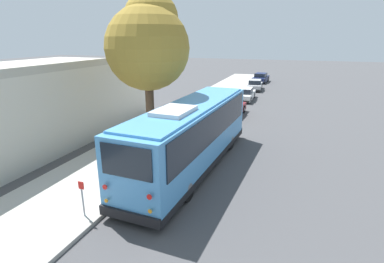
% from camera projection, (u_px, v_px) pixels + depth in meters
% --- Properties ---
extents(ground_plane, '(160.00, 160.00, 0.00)m').
position_uv_depth(ground_plane, '(183.00, 174.00, 14.16)').
color(ground_plane, '#474749').
extents(sidewalk_slab, '(80.00, 4.39, 0.15)m').
position_uv_depth(sidewalk_slab, '(116.00, 162.00, 15.33)').
color(sidewalk_slab, '#B2AFA8').
rests_on(sidewalk_slab, ground).
extents(curb_strip, '(80.00, 0.14, 0.15)m').
position_uv_depth(curb_strip, '(156.00, 168.00, 14.60)').
color(curb_strip, '#9D9A94').
rests_on(curb_strip, ground).
extents(shuttle_bus, '(11.17, 2.94, 3.39)m').
position_uv_depth(shuttle_bus, '(192.00, 132.00, 14.35)').
color(shuttle_bus, '#4C93D1').
rests_on(shuttle_bus, ground).
extents(parked_sedan_maroon, '(4.39, 1.93, 1.29)m').
position_uv_depth(parked_sedan_maroon, '(230.00, 108.00, 24.58)').
color(parked_sedan_maroon, maroon).
rests_on(parked_sedan_maroon, ground).
extents(parked_sedan_white, '(4.53, 1.86, 1.27)m').
position_uv_depth(parked_sedan_white, '(244.00, 94.00, 30.78)').
color(parked_sedan_white, silver).
rests_on(parked_sedan_white, ground).
extents(parked_sedan_silver, '(4.28, 1.90, 1.26)m').
position_uv_depth(parked_sedan_silver, '(255.00, 85.00, 36.67)').
color(parked_sedan_silver, '#A8AAAF').
rests_on(parked_sedan_silver, ground).
extents(parked_sedan_navy, '(4.59, 2.01, 1.32)m').
position_uv_depth(parked_sedan_navy, '(261.00, 78.00, 42.94)').
color(parked_sedan_navy, '#19234C').
rests_on(parked_sedan_navy, ground).
extents(street_tree, '(4.46, 4.46, 8.38)m').
position_uv_depth(street_tree, '(148.00, 42.00, 15.73)').
color(street_tree, brown).
rests_on(street_tree, sidewalk_slab).
extents(sign_post_near, '(0.06, 0.22, 1.32)m').
position_uv_depth(sign_post_near, '(83.00, 198.00, 10.37)').
color(sign_post_near, gray).
rests_on(sign_post_near, sidewalk_slab).
extents(sign_post_far, '(0.06, 0.22, 1.56)m').
position_uv_depth(sign_post_far, '(114.00, 173.00, 12.07)').
color(sign_post_far, gray).
rests_on(sign_post_far, sidewalk_slab).
extents(fire_hydrant, '(0.22, 0.22, 0.81)m').
position_uv_depth(fire_hydrant, '(207.00, 113.00, 23.37)').
color(fire_hydrant, red).
rests_on(fire_hydrant, sidewalk_slab).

